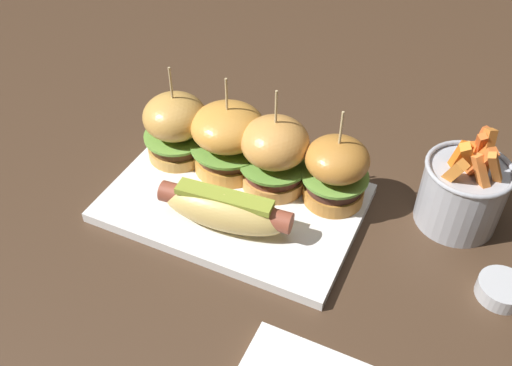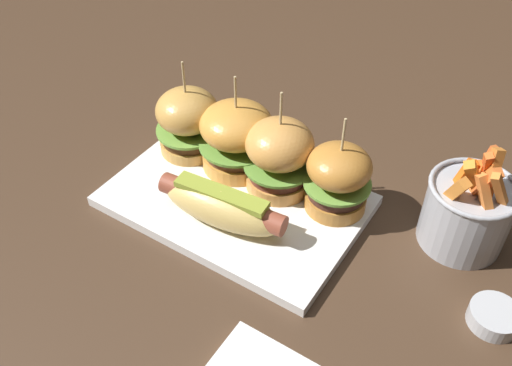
% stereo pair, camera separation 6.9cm
% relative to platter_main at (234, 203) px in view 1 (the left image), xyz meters
% --- Properties ---
extents(ground_plane, '(3.00, 3.00, 0.00)m').
position_rel_platter_main_xyz_m(ground_plane, '(0.00, 0.00, -0.01)').
color(ground_plane, '#422D1E').
extents(platter_main, '(0.32, 0.21, 0.01)m').
position_rel_platter_main_xyz_m(platter_main, '(0.00, 0.00, 0.00)').
color(platter_main, white).
rests_on(platter_main, ground).
extents(hot_dog, '(0.17, 0.07, 0.05)m').
position_rel_platter_main_xyz_m(hot_dog, '(0.01, -0.04, 0.03)').
color(hot_dog, tan).
rests_on(hot_dog, platter_main).
extents(slider_far_left, '(0.09, 0.09, 0.14)m').
position_rel_platter_main_xyz_m(slider_far_left, '(-0.11, 0.05, 0.06)').
color(slider_far_left, gold).
rests_on(slider_far_left, platter_main).
extents(slider_center_left, '(0.10, 0.10, 0.14)m').
position_rel_platter_main_xyz_m(slider_center_left, '(-0.03, 0.06, 0.06)').
color(slider_center_left, gold).
rests_on(slider_center_left, platter_main).
extents(slider_center_right, '(0.09, 0.09, 0.14)m').
position_rel_platter_main_xyz_m(slider_center_right, '(0.04, 0.05, 0.06)').
color(slider_center_right, '#D59347').
rests_on(slider_center_right, platter_main).
extents(slider_far_right, '(0.08, 0.08, 0.14)m').
position_rel_platter_main_xyz_m(slider_far_right, '(0.12, 0.06, 0.05)').
color(slider_far_right, '#BB7931').
rests_on(slider_far_right, platter_main).
extents(fries_bucket, '(0.11, 0.11, 0.14)m').
position_rel_platter_main_xyz_m(fries_bucket, '(0.27, 0.10, 0.04)').
color(fries_bucket, '#A8AAB2').
rests_on(fries_bucket, ground).
extents(sauce_ramekin, '(0.06, 0.06, 0.02)m').
position_rel_platter_main_xyz_m(sauce_ramekin, '(0.33, -0.00, 0.00)').
color(sauce_ramekin, '#B7BABF').
rests_on(sauce_ramekin, ground).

